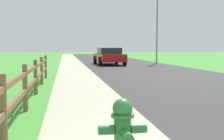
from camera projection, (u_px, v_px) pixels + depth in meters
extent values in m
plane|color=#459235|center=(82.00, 63.00, 27.00)|extent=(120.00, 120.00, 0.00)
cube|color=#2E2E2E|center=(116.00, 61.00, 29.52)|extent=(7.00, 66.00, 0.01)
cube|color=#AEAC8D|center=(50.00, 62.00, 28.49)|extent=(6.00, 66.00, 0.01)
cube|color=#459235|center=(34.00, 62.00, 28.25)|extent=(5.00, 66.00, 0.00)
cylinder|color=#287233|center=(122.00, 138.00, 3.57)|extent=(0.21, 0.21, 0.61)
cylinder|color=#287233|center=(122.00, 115.00, 3.55)|extent=(0.28, 0.28, 0.03)
sphere|color=#287233|center=(123.00, 108.00, 3.55)|extent=(0.24, 0.24, 0.24)
cube|color=#22612B|center=(123.00, 102.00, 3.54)|extent=(0.04, 0.04, 0.04)
cylinder|color=#22612B|center=(106.00, 130.00, 3.53)|extent=(0.19, 0.12, 0.12)
cylinder|color=#22612B|center=(138.00, 129.00, 3.60)|extent=(0.19, 0.12, 0.12)
cylinder|color=#22612B|center=(126.00, 137.00, 3.35)|extent=(0.14, 0.23, 0.14)
cylinder|color=brown|center=(3.00, 111.00, 4.10)|extent=(0.11, 0.11, 1.04)
cylinder|color=brown|center=(25.00, 88.00, 6.41)|extent=(0.11, 0.11, 1.04)
cylinder|color=brown|center=(36.00, 77.00, 8.72)|extent=(0.11, 0.11, 1.04)
cylinder|color=brown|center=(42.00, 71.00, 11.04)|extent=(0.11, 0.11, 1.04)
cylinder|color=brown|center=(46.00, 67.00, 13.35)|extent=(0.11, 0.11, 1.04)
cube|color=brown|center=(31.00, 84.00, 7.57)|extent=(0.07, 11.75, 0.09)
cube|color=brown|center=(31.00, 70.00, 7.54)|extent=(0.07, 11.75, 0.09)
cube|color=maroon|center=(109.00, 57.00, 24.06)|extent=(2.06, 4.89, 0.60)
cube|color=#1E232B|center=(109.00, 51.00, 23.96)|extent=(1.75, 2.30, 0.48)
cylinder|color=black|center=(95.00, 60.00, 25.36)|extent=(0.24, 0.71, 0.70)
cylinder|color=black|center=(117.00, 60.00, 25.73)|extent=(0.24, 0.71, 0.70)
cylinder|color=black|center=(100.00, 61.00, 22.43)|extent=(0.24, 0.71, 0.70)
cylinder|color=black|center=(125.00, 61.00, 22.80)|extent=(0.24, 0.71, 0.70)
cylinder|color=gray|center=(157.00, 29.00, 25.51)|extent=(0.14, 0.14, 6.08)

